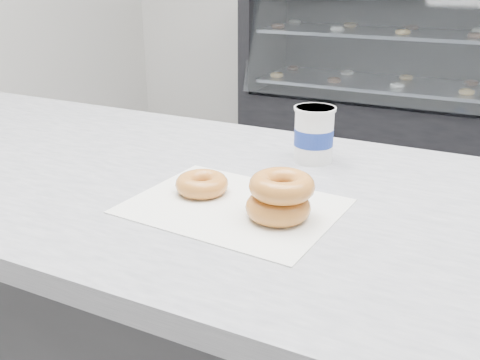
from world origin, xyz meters
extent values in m
cube|color=#B3B3B7|center=(0.00, -0.60, 0.88)|extent=(3.06, 0.76, 0.04)
cube|color=black|center=(0.00, 2.10, 0.25)|extent=(2.40, 0.70, 0.50)
cube|color=black|center=(0.00, 2.42, 0.88)|extent=(2.40, 0.06, 0.75)
cube|color=black|center=(-1.16, 2.10, 0.88)|extent=(0.08, 0.70, 0.75)
cube|color=white|center=(0.00, 1.79, 0.88)|extent=(2.28, 0.16, 0.70)
cube|color=silver|center=(0.00, 2.10, 0.58)|extent=(2.20, 0.55, 0.02)
cube|color=silver|center=(0.00, 2.10, 0.90)|extent=(2.20, 0.55, 0.02)
cube|color=silver|center=(0.02, -0.68, 0.90)|extent=(0.36, 0.28, 0.00)
torus|color=gold|center=(-0.05, -0.66, 0.92)|extent=(0.12, 0.12, 0.03)
torus|color=gold|center=(0.11, -0.69, 0.92)|extent=(0.10, 0.10, 0.04)
torus|color=gold|center=(0.11, -0.69, 0.96)|extent=(0.11, 0.11, 0.04)
cylinder|color=white|center=(0.06, -0.40, 0.96)|extent=(0.10, 0.10, 0.11)
cylinder|color=white|center=(0.06, -0.40, 1.01)|extent=(0.09, 0.09, 0.01)
cylinder|color=navy|center=(0.06, -0.40, 0.95)|extent=(0.11, 0.11, 0.03)
camera|label=1|loc=(0.40, -1.41, 1.27)|focal=40.00mm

